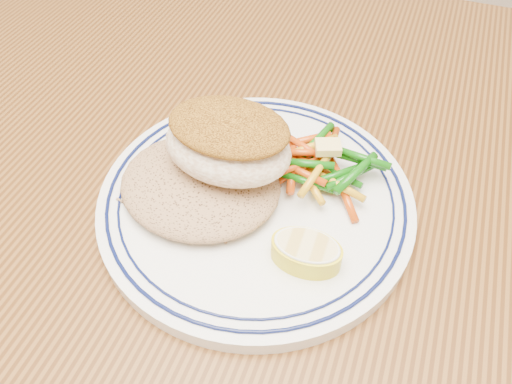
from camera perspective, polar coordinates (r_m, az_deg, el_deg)
The scene contains 7 objects.
dining_table at distance 0.54m, azimuth 1.15°, elevation -7.46°, with size 1.50×0.90×0.75m.
plate at distance 0.45m, azimuth 0.00°, elevation -0.89°, with size 0.28×0.28×0.02m.
rice_pilaf at distance 0.44m, azimuth -6.42°, elevation 1.16°, with size 0.14×0.13×0.03m, color #906B48.
fish_fillet at distance 0.42m, azimuth -3.22°, elevation 5.76°, with size 0.11×0.08×0.06m.
vegetable_pile at distance 0.46m, azimuth 7.61°, elevation 3.07°, with size 0.11×0.10×0.03m.
butter_pat at distance 0.45m, azimuth 8.24°, elevation 5.10°, with size 0.02×0.02×0.01m, color #F5D678.
lemon_wedge at distance 0.40m, azimuth 5.76°, elevation -6.78°, with size 0.06×0.05×0.02m.
Camera 1 is at (0.10, -0.29, 1.10)m, focal length 35.00 mm.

